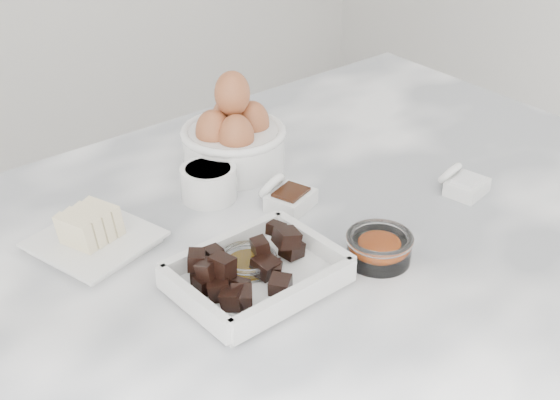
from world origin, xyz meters
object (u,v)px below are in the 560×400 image
Objects in this scene: sugar_ramekin at (209,181)px; zest_bowl at (379,247)px; chocolate_dish at (257,271)px; vanilla_spoon at (286,196)px; salt_spoon at (463,183)px; egg_bowl at (233,137)px; honey_bowl at (248,265)px; butter_plate at (92,235)px.

sugar_ramekin is 0.26m from zest_bowl.
chocolate_dish reaches higher than zest_bowl.
salt_spoon is at bearing -30.25° from vanilla_spoon.
chocolate_dish is at bearing -109.73° from sugar_ramekin.
egg_bowl is 0.28m from honey_bowl.
sugar_ramekin reaches higher than salt_spoon.
zest_bowl is at bearing -73.86° from sugar_ramekin.
chocolate_dish reaches higher than vanilla_spoon.
egg_bowl reaches higher than chocolate_dish.
butter_plate is 0.18m from sugar_ramekin.
chocolate_dish is 1.18× the size of butter_plate.
salt_spoon is at bearing -1.20° from chocolate_dish.
butter_plate is 1.05× the size of egg_bowl.
vanilla_spoon is at bearing 35.14° from honey_bowl.
honey_bowl is (-0.15, -0.23, -0.03)m from egg_bowl.
honey_bowl is 0.90× the size of salt_spoon.
chocolate_dish is 2.22× the size of vanilla_spoon.
sugar_ramekin is 0.11m from vanilla_spoon.
butter_plate is 2.10× the size of sugar_ramekin.
sugar_ramekin is at bearing 70.27° from chocolate_dish.
chocolate_dish is 0.30m from egg_bowl.
egg_bowl reaches higher than butter_plate.
honey_bowl is at bearing 79.13° from chocolate_dish.
chocolate_dish is 2.49× the size of sugar_ramekin.
salt_spoon is at bearing -52.42° from egg_bowl.
chocolate_dish is at bearing -60.04° from butter_plate.
zest_bowl is (0.07, -0.25, -0.01)m from sugar_ramekin.
egg_bowl reaches higher than sugar_ramekin.
zest_bowl is (-0.01, -0.30, -0.03)m from egg_bowl.
chocolate_dish is at bearing -139.89° from vanilla_spoon.
butter_plate is 1.96× the size of zest_bowl.
butter_plate reaches higher than vanilla_spoon.
salt_spoon is (0.35, -0.01, -0.01)m from chocolate_dish.
chocolate_dish is 0.02m from honey_bowl.
butter_plate is at bearing 136.64° from zest_bowl.
sugar_ramekin is 1.03× the size of salt_spoon.
zest_bowl is at bearing -27.45° from honey_bowl.
sugar_ramekin is 0.50× the size of egg_bowl.
vanilla_spoon reaches higher than zest_bowl.
honey_bowl is (0.00, 0.02, -0.01)m from chocolate_dish.
vanilla_spoon is at bearing 92.01° from zest_bowl.
salt_spoon is (0.21, -0.12, -0.00)m from vanilla_spoon.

